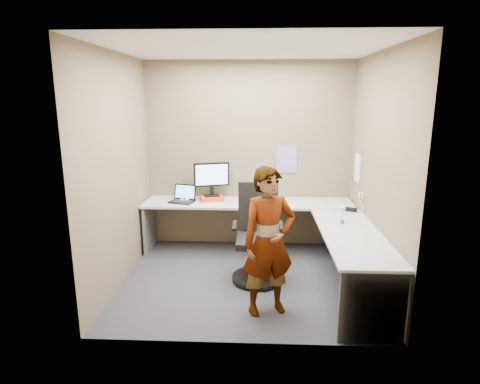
{
  "coord_description": "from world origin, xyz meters",
  "views": [
    {
      "loc": [
        0.13,
        -4.54,
        2.2
      ],
      "look_at": [
        -0.08,
        0.25,
        1.05
      ],
      "focal_mm": 30.0,
      "sensor_mm": 36.0,
      "label": 1
    }
  ],
  "objects_px": {
    "desk": "(281,225)",
    "person": "(269,242)",
    "monitor": "(212,176)",
    "office_chair": "(258,242)"
  },
  "relations": [
    {
      "from": "monitor",
      "to": "office_chair",
      "type": "relative_size",
      "value": 0.43
    },
    {
      "from": "monitor",
      "to": "person",
      "type": "relative_size",
      "value": 0.33
    },
    {
      "from": "desk",
      "to": "monitor",
      "type": "distance_m",
      "value": 1.27
    },
    {
      "from": "desk",
      "to": "person",
      "type": "bearing_deg",
      "value": -99.54
    },
    {
      "from": "monitor",
      "to": "office_chair",
      "type": "distance_m",
      "value": 1.35
    },
    {
      "from": "person",
      "to": "monitor",
      "type": "bearing_deg",
      "value": 92.8
    },
    {
      "from": "office_chair",
      "to": "monitor",
      "type": "bearing_deg",
      "value": 123.18
    },
    {
      "from": "monitor",
      "to": "person",
      "type": "bearing_deg",
      "value": -83.01
    },
    {
      "from": "desk",
      "to": "office_chair",
      "type": "distance_m",
      "value": 0.46
    },
    {
      "from": "desk",
      "to": "monitor",
      "type": "xyz_separation_m",
      "value": [
        -0.96,
        0.67,
        0.49
      ]
    }
  ]
}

